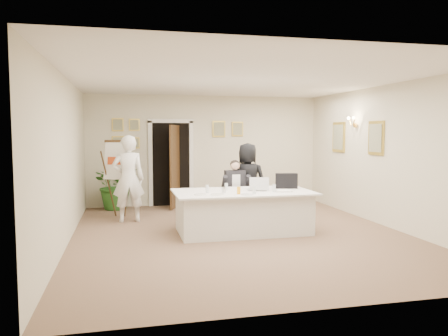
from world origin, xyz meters
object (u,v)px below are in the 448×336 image
laptop_bag (286,181)px  oj_glass (239,191)px  seated_man (235,191)px  steel_jug (224,190)px  laptop (257,183)px  flip_chart (119,182)px  standing_man (128,179)px  conference_table (243,211)px  potted_palm (117,184)px  standing_woman (248,181)px  paper_stack (284,191)px

laptop_bag → oj_glass: laptop_bag is taller
seated_man → steel_jug: bearing=-102.8°
laptop → seated_man: bearing=119.2°
flip_chart → steel_jug: (1.85, -2.17, 0.06)m
standing_man → steel_jug: bearing=133.1°
conference_table → potted_palm: potted_palm is taller
oj_glass → laptop_bag: bearing=26.8°
laptop_bag → laptop: bearing=-155.6°
standing_woman → laptop: bearing=110.5°
standing_man → paper_stack: size_ratio=6.05×
laptop_bag → conference_table: bearing=-155.4°
laptop → steel_jug: bearing=-145.2°
potted_palm → steel_jug: potted_palm is taller
potted_palm → oj_glass: (2.16, -3.43, 0.22)m
seated_man → steel_jug: size_ratio=11.90×
laptop_bag → steel_jug: laptop_bag is taller
potted_palm → paper_stack: bearing=-47.4°
standing_man → laptop_bag: 3.26m
seated_man → potted_palm: size_ratio=1.06×
standing_woman → laptop_bag: standing_woman is taller
seated_man → laptop: 0.93m
laptop → standing_man: bearing=165.7°
laptop_bag → paper_stack: bearing=-103.4°
paper_stack → oj_glass: oj_glass is taller
laptop → standing_woman: bearing=100.0°
paper_stack → potted_palm: bearing=132.6°
standing_man → potted_palm: size_ratio=1.46×
seated_man → oj_glass: size_ratio=10.07×
standing_woman → laptop: size_ratio=4.40×
conference_table → steel_jug: steel_jug is taller
conference_table → standing_man: 2.58m
conference_table → laptop_bag: laptop_bag is taller
seated_man → standing_woman: bearing=43.0°
laptop_bag → potted_palm: bearing=151.5°
flip_chart → steel_jug: flip_chart is taller
standing_man → oj_glass: (1.89, -1.83, -0.06)m
laptop → laptop_bag: laptop_bag is taller
flip_chart → steel_jug: bearing=-49.5°
conference_table → laptop: 0.60m
steel_jug → laptop: bearing=18.5°
flip_chart → standing_man: standing_man is taller
flip_chart → laptop: flip_chart is taller
potted_palm → laptop: size_ratio=3.30×
standing_woman → oj_glass: standing_woman is taller
laptop → steel_jug: (-0.70, -0.23, -0.08)m
oj_glass → steel_jug: 0.30m
potted_palm → oj_glass: size_ratio=9.48×
laptop → oj_glass: bearing=-121.4°
flip_chart → potted_palm: flip_chart is taller
potted_palm → seated_man: bearing=-41.2°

